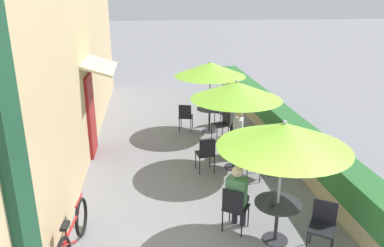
% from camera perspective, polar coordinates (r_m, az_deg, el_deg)
% --- Properties ---
extents(cafe_facade_wall, '(0.98, 13.90, 4.20)m').
position_cam_1_polar(cafe_facade_wall, '(10.37, -16.06, 7.61)').
color(cafe_facade_wall, '#D6B784').
rests_on(cafe_facade_wall, ground_plane).
extents(planter_hedge, '(0.60, 12.90, 1.01)m').
position_cam_1_polar(planter_hedge, '(11.30, 12.28, 0.66)').
color(planter_hedge, tan).
rests_on(planter_hedge, ground_plane).
extents(patio_table_near, '(0.78, 0.78, 0.74)m').
position_cam_1_polar(patio_table_near, '(6.63, 12.85, -13.18)').
color(patio_table_near, '#28282D').
rests_on(patio_table_near, ground_plane).
extents(patio_umbrella_near, '(2.11, 2.11, 2.19)m').
position_cam_1_polar(patio_umbrella_near, '(6.01, 13.82, -1.76)').
color(patio_umbrella_near, '#B7B7BC').
rests_on(patio_umbrella_near, ground_plane).
extents(cafe_chair_near_left, '(0.55, 0.55, 0.87)m').
position_cam_1_polar(cafe_chair_near_left, '(6.74, 6.52, -12.38)').
color(cafe_chair_near_left, black).
rests_on(cafe_chair_near_left, ground_plane).
extents(seated_patron_near_left, '(0.49, 0.51, 1.25)m').
position_cam_1_polar(seated_patron_near_left, '(6.75, 6.91, -10.69)').
color(seated_patron_near_left, '#23232D').
rests_on(seated_patron_near_left, ground_plane).
extents(cafe_chair_near_right, '(0.55, 0.55, 0.87)m').
position_cam_1_polar(cafe_chair_near_right, '(6.61, 19.32, -14.13)').
color(cafe_chair_near_right, black).
rests_on(cafe_chair_near_right, ground_plane).
extents(coffee_cup_near, '(0.07, 0.07, 0.09)m').
position_cam_1_polar(coffee_cup_near, '(6.39, 12.07, -11.83)').
color(coffee_cup_near, '#232328').
rests_on(coffee_cup_near, patio_table_near).
extents(patio_table_mid, '(0.78, 0.78, 0.74)m').
position_cam_1_polar(patio_table_mid, '(9.08, 6.43, -3.61)').
color(patio_table_mid, '#28282D').
rests_on(patio_table_mid, ground_plane).
extents(patio_umbrella_mid, '(2.11, 2.11, 2.19)m').
position_cam_1_polar(patio_umbrella_mid, '(8.64, 6.77, 5.01)').
color(patio_umbrella_mid, '#B7B7BC').
rests_on(patio_umbrella_mid, ground_plane).
extents(cafe_chair_mid_left, '(0.56, 0.56, 0.87)m').
position_cam_1_polar(cafe_chair_mid_left, '(8.75, 10.47, -4.87)').
color(cafe_chair_mid_left, black).
rests_on(cafe_chair_mid_left, ground_plane).
extents(cafe_chair_mid_right, '(0.52, 0.52, 0.87)m').
position_cam_1_polar(cafe_chair_mid_right, '(9.77, 6.66, -2.08)').
color(cafe_chair_mid_right, black).
rests_on(cafe_chair_mid_right, ground_plane).
extents(seated_patron_mid_right, '(0.49, 0.45, 1.25)m').
position_cam_1_polar(seated_patron_mid_right, '(9.70, 7.35, -1.20)').
color(seated_patron_mid_right, '#23232D').
rests_on(seated_patron_mid_right, ground_plane).
extents(cafe_chair_mid_back, '(0.45, 0.45, 0.87)m').
position_cam_1_polar(cafe_chair_mid_back, '(8.80, 2.14, -4.40)').
color(cafe_chair_mid_back, black).
rests_on(cafe_chair_mid_back, ground_plane).
extents(patio_table_far, '(0.78, 0.78, 0.74)m').
position_cam_1_polar(patio_table_far, '(11.45, 2.67, 1.34)').
color(patio_table_far, '#28282D').
rests_on(patio_table_far, ground_plane).
extents(patio_umbrella_far, '(2.11, 2.11, 2.19)m').
position_cam_1_polar(patio_umbrella_far, '(11.11, 2.78, 8.25)').
color(patio_umbrella_far, '#B7B7BC').
rests_on(patio_umbrella_far, ground_plane).
extents(cafe_chair_far_left, '(0.49, 0.49, 0.87)m').
position_cam_1_polar(cafe_chair_far_left, '(10.87, 4.66, 0.20)').
color(cafe_chair_far_left, black).
rests_on(cafe_chair_far_left, ground_plane).
extents(cafe_chair_far_right, '(0.57, 0.57, 0.87)m').
position_cam_1_polar(cafe_chair_far_right, '(12.08, 4.37, 2.15)').
color(cafe_chair_far_right, black).
rests_on(cafe_chair_far_right, ground_plane).
extents(cafe_chair_far_back, '(0.49, 0.49, 0.87)m').
position_cam_1_polar(cafe_chair_far_back, '(11.47, -1.00, 1.28)').
color(cafe_chair_far_back, black).
rests_on(cafe_chair_far_back, ground_plane).
extents(coffee_cup_far, '(0.07, 0.07, 0.09)m').
position_cam_1_polar(coffee_cup_far, '(11.50, 3.01, 2.69)').
color(coffee_cup_far, '#232328').
rests_on(coffee_cup_far, patio_table_far).
extents(bicycle_leaning, '(0.21, 1.79, 0.78)m').
position_cam_1_polar(bicycle_leaning, '(6.54, -17.70, -16.02)').
color(bicycle_leaning, black).
rests_on(bicycle_leaning, ground_plane).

